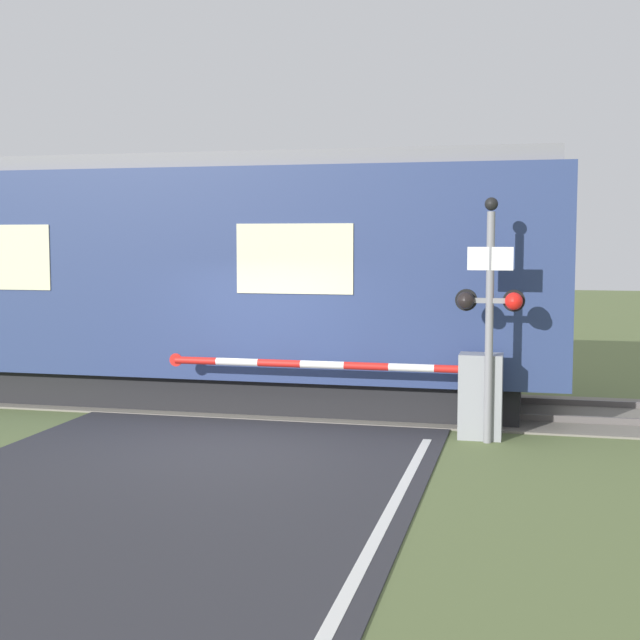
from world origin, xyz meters
name	(u,v)px	position (x,y,z in m)	size (l,w,h in m)	color
ground_plane	(224,447)	(0.00, 0.00, 0.00)	(80.00, 80.00, 0.00)	#5B6B3D
track_bed	(290,402)	(0.00, 3.35, 0.02)	(36.00, 3.20, 0.13)	slate
train	(49,277)	(-4.50, 3.35, 2.12)	(18.16, 3.07, 4.15)	black
crossing_barrier	(456,391)	(2.98, 1.36, 0.66)	(4.97, 0.44, 1.20)	gray
signal_post	(490,304)	(3.44, 1.08, 1.92)	(0.94, 0.26, 3.36)	gray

